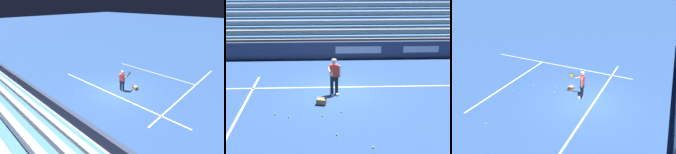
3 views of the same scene
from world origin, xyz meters
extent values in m
plane|color=#2D5193|center=(0.00, 0.00, 0.00)|extent=(160.00, 160.00, 0.00)
cube|color=white|center=(0.00, -0.50, 0.00)|extent=(12.00, 0.10, 0.01)
cube|color=white|center=(4.11, 4.00, 0.00)|extent=(0.10, 12.00, 0.01)
cube|color=white|center=(0.00, 5.50, 0.00)|extent=(8.22, 0.10, 0.01)
cube|color=#384260|center=(0.00, -4.91, 0.55)|extent=(27.49, 0.24, 1.10)
cube|color=silver|center=(-1.40, -4.79, 0.61)|extent=(2.80, 0.01, 0.44)
cube|color=silver|center=(-5.27, -4.79, 0.61)|extent=(2.20, 0.01, 0.40)
cube|color=#9EA3A8|center=(0.00, -7.51, 0.55)|extent=(26.12, 4.00, 1.10)
cube|color=#4C89CC|center=(0.00, -5.91, 1.18)|extent=(25.59, 0.40, 0.12)
cube|color=#9EA3A8|center=(0.00, -6.19, 1.33)|extent=(26.12, 0.24, 0.45)
cube|color=#4C89CC|center=(0.00, -6.71, 1.63)|extent=(25.59, 0.40, 0.12)
cube|color=#9EA3A8|center=(0.00, -6.99, 1.77)|extent=(26.12, 0.24, 0.45)
cube|color=#4C89CC|center=(0.00, -7.51, 2.08)|extent=(25.59, 0.40, 0.12)
cube|color=#9EA3A8|center=(0.00, -7.79, 2.23)|extent=(26.12, 0.24, 0.45)
cylinder|color=black|center=(0.09, 0.33, 0.44)|extent=(0.15, 0.15, 0.88)
cylinder|color=black|center=(0.31, 0.38, 0.44)|extent=(0.15, 0.15, 0.88)
cube|color=white|center=(0.08, 0.39, 0.04)|extent=(0.16, 0.30, 0.09)
cube|color=white|center=(0.30, 0.43, 0.04)|extent=(0.16, 0.30, 0.09)
cube|color=black|center=(0.20, 0.35, 0.80)|extent=(0.38, 0.28, 0.20)
cube|color=red|center=(0.20, 0.35, 1.17)|extent=(0.39, 0.28, 0.58)
sphere|color=tan|center=(0.20, 0.36, 1.60)|extent=(0.21, 0.21, 0.21)
cylinder|color=white|center=(0.20, 0.36, 1.69)|extent=(0.20, 0.20, 0.05)
cylinder|color=tan|center=(-0.04, 0.31, 1.13)|extent=(0.09, 0.09, 0.56)
cylinder|color=tan|center=(0.40, 0.60, 1.22)|extent=(0.20, 0.59, 0.24)
cylinder|color=black|center=(0.36, 0.83, 1.27)|extent=(0.09, 0.30, 0.03)
torus|color=black|center=(0.30, 1.11, 1.31)|extent=(0.08, 0.31, 0.31)
cylinder|color=#D6D14C|center=(0.30, 1.11, 1.31)|extent=(0.06, 0.27, 0.27)
cube|color=#A87F51|center=(0.78, 1.33, 0.13)|extent=(0.46, 0.38, 0.26)
sphere|color=#CCE533|center=(2.64, 2.22, 0.03)|extent=(0.07, 0.07, 0.07)
sphere|color=#CCE533|center=(0.72, 2.41, 0.03)|extent=(0.07, 0.07, 0.07)
sphere|color=#CCE533|center=(-4.30, 3.75, 0.03)|extent=(0.07, 0.07, 0.07)
sphere|color=#CCE533|center=(0.19, 3.84, 0.03)|extent=(0.07, 0.07, 0.07)
sphere|color=#CCE533|center=(-0.04, 2.12, 0.03)|extent=(0.07, 0.07, 0.07)
sphere|color=#CCE533|center=(-0.99, 4.69, 0.03)|extent=(0.07, 0.07, 0.07)
sphere|color=#CCE533|center=(2.07, 2.46, 0.03)|extent=(0.07, 0.07, 0.07)
camera|label=1|loc=(7.98, -9.17, 6.56)|focal=28.00mm
camera|label=2|loc=(0.51, 13.44, 6.04)|focal=50.00mm
camera|label=3|loc=(-10.55, -3.67, 6.97)|focal=35.00mm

